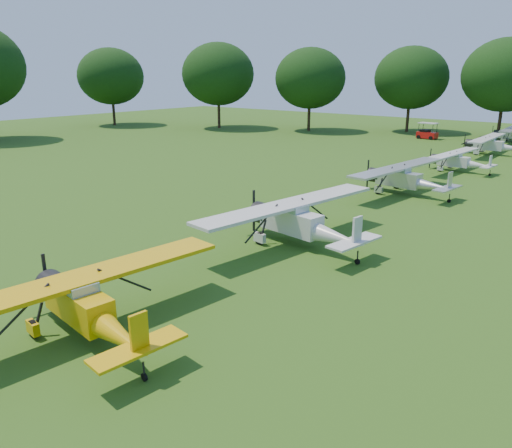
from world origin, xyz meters
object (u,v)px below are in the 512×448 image
at_px(aircraft_5, 458,160).
at_px(aircraft_3, 299,220).
at_px(aircraft_6, 493,144).
at_px(aircraft_2, 85,304).
at_px(aircraft_4, 405,177).
at_px(golf_cart, 427,133).

bearing_deg(aircraft_5, aircraft_3, -85.22).
relative_size(aircraft_5, aircraft_6, 0.90).
bearing_deg(aircraft_6, aircraft_2, -90.83).
distance_m(aircraft_2, aircraft_6, 49.44).
xyz_separation_m(aircraft_2, aircraft_5, (0.12, 37.52, -0.22)).
xyz_separation_m(aircraft_3, aircraft_6, (-0.30, 37.28, -0.19)).
height_order(aircraft_3, aircraft_4, aircraft_3).
height_order(aircraft_4, golf_cart, aircraft_4).
bearing_deg(aircraft_6, aircraft_3, -90.47).
height_order(aircraft_3, golf_cart, aircraft_3).
xyz_separation_m(aircraft_2, golf_cart, (-10.49, 58.27, -0.55)).
relative_size(aircraft_4, aircraft_5, 1.20).
relative_size(aircraft_2, golf_cart, 4.22).
height_order(aircraft_2, golf_cart, aircraft_2).
xyz_separation_m(aircraft_4, aircraft_6, (-0.01, 23.24, -0.09)).
relative_size(aircraft_3, aircraft_4, 1.08).
bearing_deg(golf_cart, aircraft_2, -74.95).
xyz_separation_m(aircraft_3, aircraft_4, (-0.29, 14.04, -0.10)).
bearing_deg(golf_cart, aircraft_6, -35.46).
bearing_deg(aircraft_5, aircraft_6, 95.53).
bearing_deg(aircraft_2, aircraft_4, 96.84).
distance_m(aircraft_3, golf_cart, 47.34).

